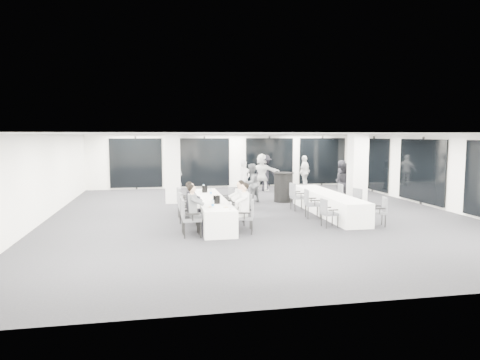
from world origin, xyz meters
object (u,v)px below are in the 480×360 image
at_px(standing_guest_d, 305,170).
at_px(ice_bucket_far, 205,189).
at_px(cocktail_table, 283,187).
at_px(chair_main_left_mid, 185,207).
at_px(standing_guest_c, 265,170).
at_px(standing_guest_g, 177,177).
at_px(chair_side_right_mid, 354,200).
at_px(chair_side_left_mid, 310,202).
at_px(chair_side_right_near, 380,210).
at_px(chair_main_left_far, 182,199).
at_px(chair_main_left_second, 187,212).
at_px(banquet_table_side, 328,204).
at_px(chair_main_left_fourth, 183,201).
at_px(chair_side_left_near, 327,211).
at_px(ice_bucket_near, 217,199).
at_px(chair_main_right_second, 243,208).
at_px(standing_guest_b, 251,181).
at_px(chair_main_right_fourth, 232,202).
at_px(banquet_table_main, 211,210).
at_px(chair_side_right_far, 337,194).
at_px(chair_side_left_far, 296,195).
at_px(standing_guest_a, 244,177).
at_px(standing_guest_h, 344,180).
at_px(standing_guest_f, 262,170).
at_px(chair_main_right_far, 228,198).
at_px(chair_main_right_near, 248,214).
at_px(standing_guest_e, 342,173).
at_px(chair_main_right_mid, 237,204).
at_px(chair_main_left_near, 188,216).

xyz_separation_m(standing_guest_d, ice_bucket_far, (-5.80, -6.09, -0.10)).
xyz_separation_m(cocktail_table, chair_main_left_mid, (-4.29, -3.91, -0.05)).
height_order(standing_guest_c, standing_guest_g, standing_guest_c).
bearing_deg(standing_guest_c, chair_side_right_mid, 114.55).
xyz_separation_m(chair_side_left_mid, chair_side_right_near, (1.66, -1.58, -0.04)).
bearing_deg(chair_main_left_far, chair_main_left_second, 10.27).
bearing_deg(banquet_table_side, chair_main_left_mid, -170.05).
relative_size(chair_main_left_fourth, chair_side_right_mid, 1.11).
distance_m(chair_side_left_near, ice_bucket_near, 3.34).
height_order(chair_main_right_second, standing_guest_b, standing_guest_b).
distance_m(chair_main_right_fourth, chair_side_left_mid, 2.63).
distance_m(chair_main_right_second, ice_bucket_near, 0.84).
relative_size(banquet_table_main, chair_side_left_mid, 5.19).
xyz_separation_m(cocktail_table, chair_side_right_far, (1.55, -1.90, -0.09)).
xyz_separation_m(chair_side_left_far, standing_guest_b, (-1.25, 2.06, 0.34)).
relative_size(standing_guest_a, standing_guest_b, 1.06).
bearing_deg(chair_main_left_far, standing_guest_h, 110.17).
bearing_deg(chair_side_left_near, chair_side_left_far, 176.39).
xyz_separation_m(chair_main_left_second, standing_guest_f, (4.23, 8.33, 0.47)).
height_order(chair_main_left_second, standing_guest_f, standing_guest_f).
relative_size(chair_side_right_mid, standing_guest_c, 0.46).
relative_size(chair_main_right_far, chair_side_left_mid, 0.89).
bearing_deg(chair_main_right_near, standing_guest_d, -13.60).
bearing_deg(cocktail_table, chair_side_right_mid, -65.36).
height_order(cocktail_table, standing_guest_g, standing_guest_g).
bearing_deg(chair_main_left_fourth, chair_main_left_mid, -6.08).
xyz_separation_m(chair_main_right_second, standing_guest_a, (1.14, 5.62, 0.37)).
xyz_separation_m(chair_main_right_fourth, standing_guest_e, (6.53, 5.78, 0.36)).
xyz_separation_m(chair_main_left_fourth, standing_guest_a, (2.82, 3.82, 0.38)).
relative_size(chair_side_left_mid, standing_guest_c, 0.47).
bearing_deg(ice_bucket_far, standing_guest_c, 57.50).
bearing_deg(banquet_table_main, chair_main_left_second, -122.43).
height_order(chair_side_left_near, ice_bucket_near, ice_bucket_near).
bearing_deg(chair_main_left_second, standing_guest_b, 154.15).
height_order(chair_side_left_far, standing_guest_a, standing_guest_a).
xyz_separation_m(chair_main_left_mid, chair_main_right_mid, (1.67, 0.25, 0.00)).
bearing_deg(banquet_table_side, chair_main_right_fourth, 175.51).
bearing_deg(ice_bucket_near, chair_main_left_mid, 142.38).
height_order(banquet_table_main, chair_main_left_mid, chair_main_left_mid).
relative_size(chair_main_right_near, standing_guest_h, 0.52).
distance_m(chair_main_left_near, chair_main_right_fourth, 3.19).
relative_size(chair_main_left_far, standing_guest_g, 0.52).
height_order(standing_guest_c, standing_guest_e, standing_guest_c).
height_order(chair_side_right_far, standing_guest_a, standing_guest_a).
height_order(chair_side_left_far, ice_bucket_near, chair_side_left_far).
bearing_deg(banquet_table_side, chair_side_right_mid, -21.96).
bearing_deg(standing_guest_h, cocktail_table, 40.07).
bearing_deg(chair_main_left_mid, chair_main_left_near, -8.60).
distance_m(chair_main_left_near, standing_guest_h, 8.25).
distance_m(chair_main_right_fourth, standing_guest_f, 6.83).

